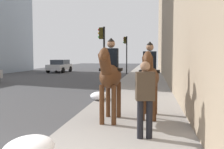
% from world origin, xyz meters
% --- Properties ---
extents(mounted_horse_near, '(2.15, 0.61, 2.31)m').
position_xyz_m(mounted_horse_near, '(3.68, -1.16, 1.41)').
color(mounted_horse_near, '#4C2B16').
rests_on(mounted_horse_near, sidewalk_slab).
extents(mounted_horse_far, '(2.15, 0.64, 2.24)m').
position_xyz_m(mounted_horse_far, '(4.26, -2.22, 1.34)').
color(mounted_horse_far, '#4C2B16').
rests_on(mounted_horse_far, sidewalk_slab).
extents(pedestrian_greeting, '(0.33, 0.44, 1.70)m').
position_xyz_m(pedestrian_greeting, '(2.26, -2.14, 1.10)').
color(pedestrian_greeting, black).
rests_on(pedestrian_greeting, sidewalk_slab).
extents(car_mid_lane, '(4.07, 2.04, 1.44)m').
position_xyz_m(car_mid_lane, '(26.05, 8.13, 0.76)').
color(car_mid_lane, '#B7BABF').
rests_on(car_mid_lane, ground).
extents(traffic_light_near_curb, '(0.20, 0.44, 3.69)m').
position_xyz_m(traffic_light_near_curb, '(12.68, 0.69, 2.48)').
color(traffic_light_near_curb, black).
rests_on(traffic_light_near_curb, ground).
extents(traffic_light_far_curb, '(0.20, 0.44, 3.91)m').
position_xyz_m(traffic_light_far_curb, '(24.24, 0.34, 2.61)').
color(traffic_light_far_curb, black).
rests_on(traffic_light_far_curb, ground).
extents(snow_pile_near, '(1.11, 0.86, 0.39)m').
position_xyz_m(snow_pile_near, '(0.77, -0.15, 0.31)').
color(snow_pile_near, white).
rests_on(snow_pile_near, sidewalk_slab).
extents(snow_pile_far, '(0.94, 0.72, 0.32)m').
position_xyz_m(snow_pile_far, '(7.22, -0.15, 0.28)').
color(snow_pile_far, white).
rests_on(snow_pile_far, sidewalk_slab).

